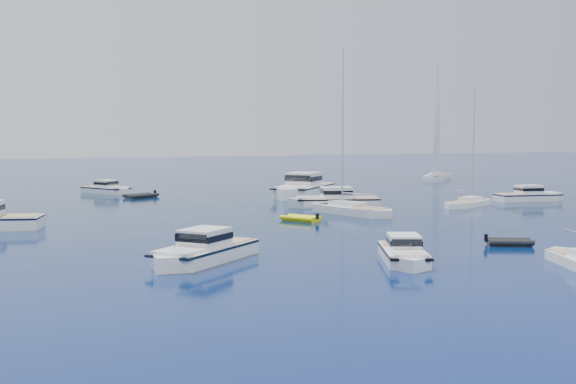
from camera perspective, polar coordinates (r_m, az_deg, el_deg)
name	(u,v)px	position (r m, az deg, el deg)	size (l,w,h in m)	color
ground	(536,256)	(45.86, 18.93, -4.78)	(400.00, 400.00, 0.00)	navy
motor_cruiser_near	(404,262)	(41.92, 9.13, -5.45)	(2.31, 7.54, 1.98)	white
motor_cruiser_left	(203,262)	(41.74, -6.71, -5.46)	(2.81, 9.17, 2.41)	silver
motor_cruiser_centre	(334,207)	(72.69, 3.66, -1.18)	(3.02, 9.86, 2.59)	white
motor_cruiser_far_r	(530,201)	(83.61, 18.52, -0.66)	(2.58, 8.43, 2.21)	white
motor_cruiser_distant	(303,196)	(85.05, 1.19, -0.35)	(4.18, 13.67, 3.59)	white
motor_cruiser_horizon	(107,193)	(92.26, -14.07, -0.10)	(2.46, 8.05, 2.11)	white
sailboat_mid_r	(350,214)	(66.50, 4.93, -1.72)	(2.77, 10.65, 15.65)	silver
sailboat_centre	(468,206)	(75.41, 14.03, -1.10)	(2.21, 8.49, 12.47)	white
sailboat_sails_far	(437,180)	(118.21, 11.67, 0.93)	(3.29, 12.65, 18.59)	silver
tender_yellow	(300,221)	(60.78, 0.98, -2.30)	(1.91, 3.43, 0.95)	#F1EF0E
tender_grey_near	(509,246)	(49.50, 17.05, -4.06)	(1.73, 3.04, 0.95)	black
tender_grey_far	(141,198)	(85.05, -11.50, -0.44)	(2.20, 4.09, 0.95)	black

